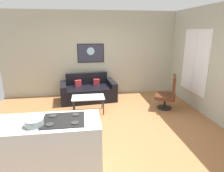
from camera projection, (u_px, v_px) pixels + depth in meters
ground at (109, 125)px, 4.64m from camera, size 6.40×6.40×0.04m
back_wall at (99, 54)px, 6.55m from camera, size 6.40×0.05×2.80m
right_wall at (210, 62)px, 4.89m from camera, size 0.05×6.40×2.80m
couch at (88, 91)px, 6.24m from camera, size 1.80×1.07×0.83m
coffee_table at (88, 98)px, 5.23m from camera, size 0.87×0.52×0.45m
armchair at (168, 93)px, 5.46m from camera, size 0.74×0.75×0.98m
kitchen_counter at (45, 149)px, 2.90m from camera, size 1.66×0.70×0.94m
mixing_bowl at (34, 123)px, 2.64m from camera, size 0.25×0.25×0.10m
wall_painting at (91, 53)px, 6.46m from camera, size 0.88×0.03×0.62m
window at (195, 62)px, 5.48m from camera, size 0.03×1.28×1.78m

